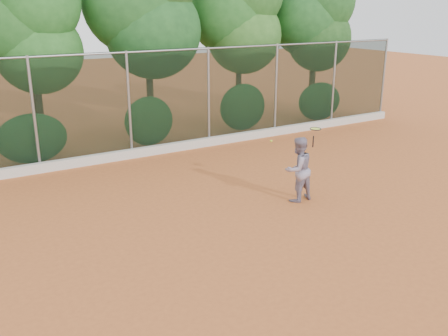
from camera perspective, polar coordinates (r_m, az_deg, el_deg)
ground at (r=11.32m, az=2.65°, el=-7.37°), size 80.00×80.00×0.00m
concrete_curb at (r=16.99m, az=-10.25°, el=1.67°), size 24.00×0.20×0.30m
tennis_player at (r=12.96m, az=8.46°, el=-0.15°), size 0.88×0.71×1.70m
chainlink_fence at (r=16.76m, az=-10.80°, el=7.42°), size 24.09×0.09×3.50m
foliage_backdrop at (r=18.21m, az=-15.28°, el=16.01°), size 23.70×3.63×7.55m
tennis_racket at (r=12.98m, az=10.38°, el=4.25°), size 0.33×0.33×0.52m
tennis_ball_in_flight at (r=12.28m, az=5.42°, el=3.09°), size 0.06×0.06×0.06m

